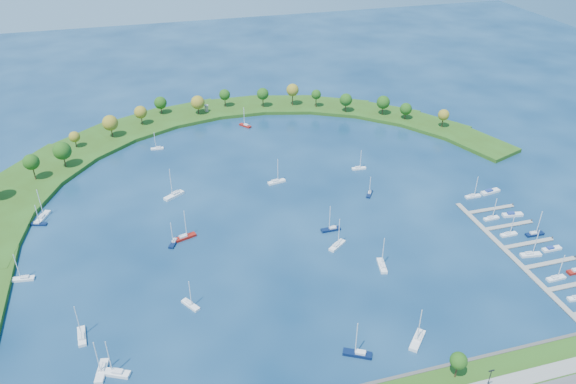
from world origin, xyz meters
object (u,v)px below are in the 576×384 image
object	(u,v)px
moored_boat_7	(382,265)
moored_boat_13	(337,245)
moored_boat_3	(43,216)
docked_boat_8	(491,218)
moored_boat_1	(157,148)
moored_boat_12	(23,278)
moored_boat_4	(174,195)
moored_boat_6	(190,304)
moored_boat_11	(276,181)
harbor_tower	(207,108)
moored_boat_2	(174,242)
docked_boat_10	(473,196)
docked_boat_5	(552,249)
moored_boat_9	(185,237)
docked_boat_7	(535,233)
docked_boat_11	(490,192)
moored_boat_5	(245,125)
moored_boat_14	(38,223)
docked_boat_9	(512,214)
moored_boat_16	(359,168)
moored_boat_19	(82,336)
moored_boat_18	(358,353)
moored_boat_8	(115,372)
moored_boat_15	(102,370)
moored_boat_10	(331,229)
docked_boat_2	(556,277)
dock_system	(529,255)
docked_boat_6	(509,234)
moored_boat_17	(369,193)
docked_boat_4	(531,254)
moored_boat_0	(418,339)

from	to	relation	value
moored_boat_7	moored_boat_13	distance (m)	20.72
moored_boat_3	docked_boat_8	bearing A→B (deg)	-83.94
moored_boat_1	moored_boat_12	bearing A→B (deg)	63.30
moored_boat_1	moored_boat_4	bearing A→B (deg)	97.80
moored_boat_6	moored_boat_11	size ratio (longest dim) A/B	0.90
harbor_tower	moored_boat_2	bearing A→B (deg)	-104.27
moored_boat_13	docked_boat_10	xyz separation A→B (m)	(73.67, 18.67, -0.06)
moored_boat_4	docked_boat_10	world-z (taller)	moored_boat_4
moored_boat_1	docked_boat_5	size ratio (longest dim) A/B	1.23
moored_boat_9	docked_boat_7	size ratio (longest dim) A/B	1.14
moored_boat_13	docked_boat_11	bearing A→B (deg)	-22.65
moored_boat_5	moored_boat_14	world-z (taller)	moored_boat_5
docked_boat_5	docked_boat_9	size ratio (longest dim) A/B	0.87
moored_boat_16	moored_boat_19	distance (m)	153.79
moored_boat_1	docked_boat_11	size ratio (longest dim) A/B	1.00
moored_boat_4	docked_boat_7	xyz separation A→B (m)	(141.11, -71.62, -0.11)
moored_boat_2	moored_boat_18	world-z (taller)	moored_boat_18
moored_boat_8	moored_boat_16	world-z (taller)	moored_boat_8
moored_boat_15	moored_boat_16	world-z (taller)	moored_boat_15
moored_boat_9	moored_boat_14	xyz separation A→B (m)	(-59.17, 26.91, -0.09)
docked_boat_11	moored_boat_10	bearing A→B (deg)	177.71
moored_boat_3	docked_boat_2	bearing A→B (deg)	-94.87
dock_system	docked_boat_6	bearing A→B (deg)	89.02
harbor_tower	moored_boat_14	world-z (taller)	moored_boat_14
moored_boat_11	docked_boat_2	size ratio (longest dim) A/B	1.15
docked_boat_6	docked_boat_7	xyz separation A→B (m)	(10.49, -2.76, 0.02)
harbor_tower	moored_boat_7	distance (m)	171.02
moored_boat_18	docked_boat_2	bearing A→B (deg)	-142.52
moored_boat_10	moored_boat_9	bearing A→B (deg)	-11.28
moored_boat_7	moored_boat_16	world-z (taller)	moored_boat_7
moored_boat_17	moored_boat_5	bearing A→B (deg)	-122.47
moored_boat_14	docked_boat_5	xyz separation A→B (m)	(199.24, -74.63, -0.25)
docked_boat_8	docked_boat_11	world-z (taller)	docked_boat_8
harbor_tower	moored_boat_2	world-z (taller)	moored_boat_2
moored_boat_1	docked_boat_10	world-z (taller)	docked_boat_10
moored_boat_18	docked_boat_9	size ratio (longest dim) A/B	1.46
harbor_tower	moored_boat_9	size ratio (longest dim) A/B	0.32
moored_boat_12	docked_boat_7	xyz separation A→B (m)	(200.94, -27.13, -0.01)
docked_boat_5	docked_boat_11	world-z (taller)	docked_boat_11
moored_boat_7	docked_boat_4	distance (m)	59.94
moored_boat_13	docked_boat_4	distance (m)	75.96
moored_boat_0	docked_boat_6	xyz separation A→B (m)	(63.88, 42.83, -0.11)
moored_boat_10	docked_boat_5	xyz separation A→B (m)	(80.29, -36.81, -0.31)
moored_boat_12	docked_boat_4	bearing A→B (deg)	175.58
moored_boat_12	docked_boat_4	xyz separation A→B (m)	(190.44, -38.66, 0.01)
moored_boat_16	docked_boat_7	world-z (taller)	docked_boat_7
moored_boat_9	docked_boat_11	xyz separation A→B (m)	(141.94, -2.44, -0.23)
moored_boat_7	docked_boat_10	xyz separation A→B (m)	(61.61, 35.51, -0.06)
moored_boat_5	moored_boat_12	distance (m)	155.96
moored_boat_17	docked_boat_5	size ratio (longest dim) A/B	1.23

